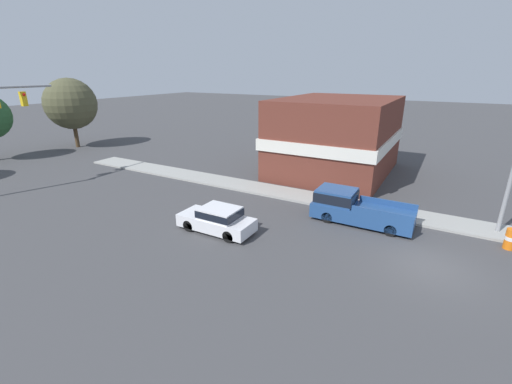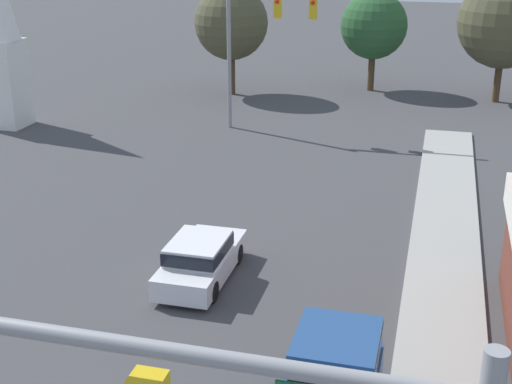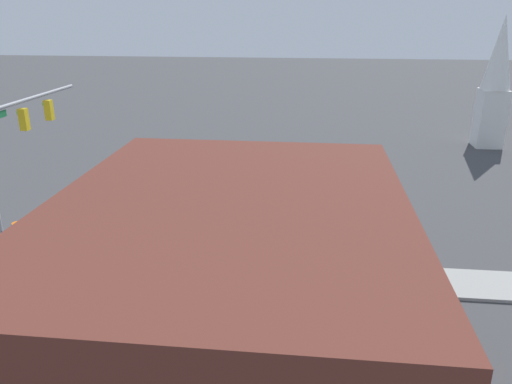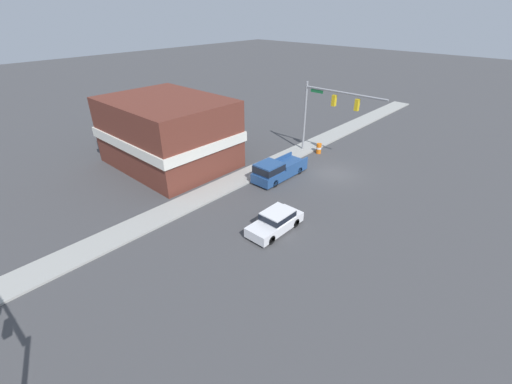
# 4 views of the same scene
# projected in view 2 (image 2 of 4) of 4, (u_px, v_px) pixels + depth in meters

# --- Properties ---
(far_signal_assembly) EXTENTS (6.86, 0.49, 7.91)m
(far_signal_assembly) POSITION_uv_depth(u_px,v_px,m) (265.00, 24.00, 37.05)
(far_signal_assembly) COLOR gray
(far_signal_assembly) RESTS_ON ground
(car_lead) EXTENTS (1.79, 4.33, 1.44)m
(car_lead) POSITION_uv_depth(u_px,v_px,m) (200.00, 258.00, 22.35)
(car_lead) COLOR black
(car_lead) RESTS_ON ground
(backdrop_tree_left_far) EXTENTS (4.73, 4.73, 7.01)m
(backdrop_tree_left_far) POSITION_uv_depth(u_px,v_px,m) (231.00, 23.00, 45.60)
(backdrop_tree_left_far) COLOR #4C3823
(backdrop_tree_left_far) RESTS_ON ground
(backdrop_tree_left_mid) EXTENTS (4.39, 4.39, 6.51)m
(backdrop_tree_left_mid) POSITION_uv_depth(u_px,v_px,m) (374.00, 26.00, 46.75)
(backdrop_tree_left_mid) COLOR #4C3823
(backdrop_tree_left_mid) RESTS_ON ground
(backdrop_tree_center) EXTENTS (5.68, 5.68, 7.81)m
(backdrop_tree_center) POSITION_uv_depth(u_px,v_px,m) (505.00, 22.00, 43.44)
(backdrop_tree_center) COLOR #4C3823
(backdrop_tree_center) RESTS_ON ground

